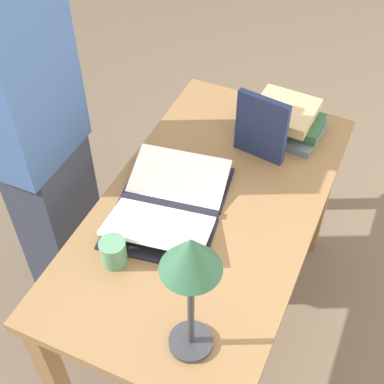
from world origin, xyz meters
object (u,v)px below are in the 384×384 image
open_book (169,203)px  person_reader (41,149)px  book_stack_tall (284,119)px  book_standing_upright (261,128)px  reading_lamp (191,266)px  coffee_mug (113,252)px

open_book → person_reader: person_reader is taller
book_stack_tall → book_standing_upright: (0.17, -0.04, 0.07)m
book_stack_tall → person_reader: size_ratio=0.20×
open_book → book_stack_tall: (-0.54, 0.22, 0.03)m
open_book → book_standing_upright: size_ratio=2.01×
open_book → book_standing_upright: bearing=144.6°
open_book → reading_lamp: 0.60m
book_standing_upright → coffee_mug: bearing=-12.2°
open_book → book_stack_tall: 0.58m
book_stack_tall → book_standing_upright: 0.19m
open_book → book_stack_tall: book_stack_tall is taller
open_book → person_reader: bearing=-102.1°
person_reader → coffee_mug: bearing=-122.3°
book_stack_tall → coffee_mug: (0.80, -0.28, -0.01)m
open_book → person_reader: (-0.03, -0.53, 0.02)m
book_stack_tall → book_standing_upright: bearing=-13.0°
coffee_mug → book_stack_tall: bearing=160.7°
coffee_mug → book_standing_upright: bearing=159.1°
book_standing_upright → person_reader: 0.79m
book_standing_upright → reading_lamp: bearing=14.7°
book_stack_tall → person_reader: (0.50, -0.75, -0.01)m
open_book → coffee_mug: coffee_mug is taller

